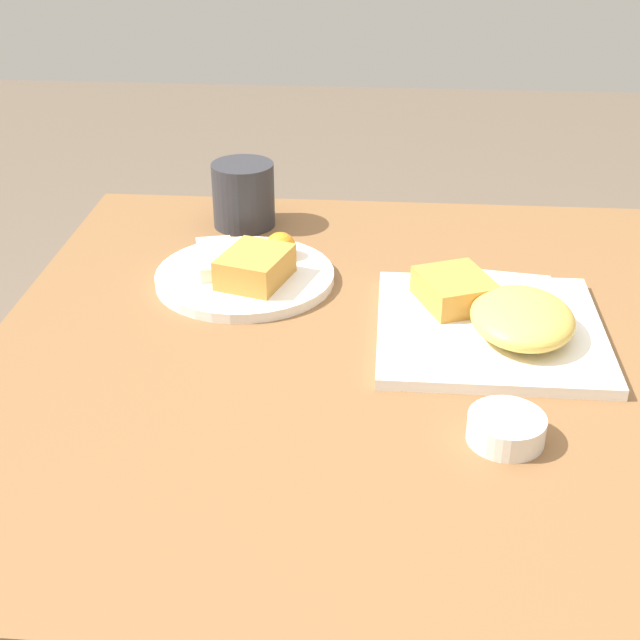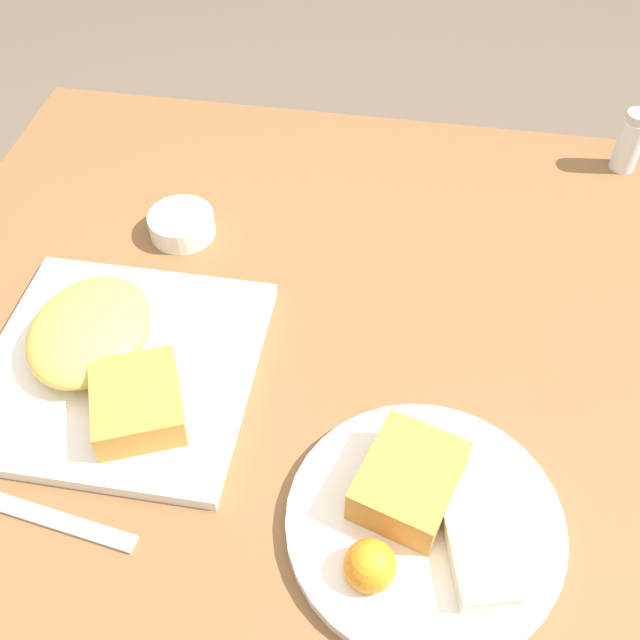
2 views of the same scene
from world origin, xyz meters
name	(u,v)px [view 2 (image 2 of 2)]	position (x,y,z in m)	size (l,w,h in m)	color
ground_plane	(299,614)	(0.00, 0.00, 0.00)	(8.00, 8.00, 0.00)	brown
dining_table	(287,412)	(0.00, 0.00, 0.62)	(0.94, 0.89, 0.70)	brown
plate_square_near	(111,358)	(0.03, -0.17, 0.73)	(0.27, 0.27, 0.06)	white
plate_oval_far	(422,517)	(0.15, 0.15, 0.72)	(0.24, 0.24, 0.05)	white
sauce_ramekin	(182,224)	(-0.18, -0.16, 0.72)	(0.08, 0.08, 0.03)	white
salt_shaker	(629,145)	(-0.40, 0.38, 0.74)	(0.03, 0.03, 0.08)	white
butter_knife	(46,517)	(0.20, -0.17, 0.71)	(0.04, 0.17, 0.00)	silver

